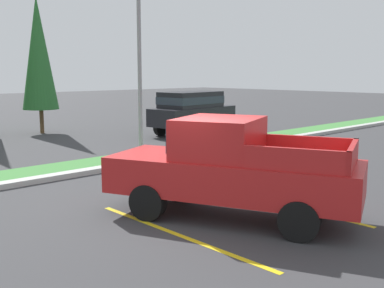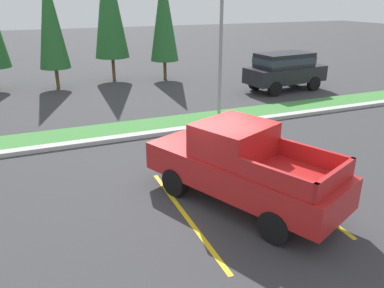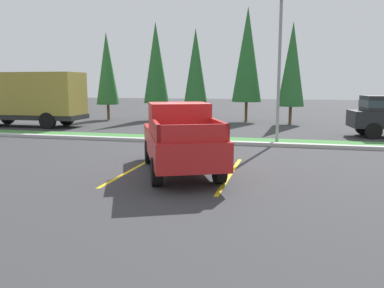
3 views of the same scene
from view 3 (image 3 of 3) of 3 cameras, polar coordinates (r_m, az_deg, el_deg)
name	(u,v)px [view 3 (image 3 of 3)]	position (r m, az deg, el deg)	size (l,w,h in m)	color
ground_plane	(175,166)	(12.89, -2.45, -3.19)	(120.00, 120.00, 0.00)	#38383A
parking_line_near	(133,169)	(12.50, -8.61, -3.64)	(0.12, 4.80, 0.01)	yellow
parking_line_far	(230,174)	(11.69, 5.63, -4.45)	(0.12, 4.80, 0.01)	yellow
curb_strip	(206,142)	(17.66, 2.10, 0.30)	(56.00, 0.40, 0.15)	#B2B2AD
grass_median	(211,140)	(18.74, 2.78, 0.65)	(56.00, 1.80, 0.06)	#42843D
pickup_truck_main	(180,138)	(11.87, -1.79, 0.88)	(3.83, 5.53, 2.10)	black
cargo_truck_distant	(33,97)	(26.72, -22.33, 6.34)	(6.87, 2.67, 3.40)	black
street_light	(279,60)	(17.88, 12.69, 11.95)	(0.24, 1.49, 6.38)	gray
cypress_tree_leftmost	(107,69)	(30.26, -12.37, 10.76)	(1.69, 1.69, 6.52)	brown
cypress_tree_left_inner	(156,63)	(29.42, -5.31, 11.78)	(1.87, 1.87, 7.21)	brown
cypress_tree_center	(196,67)	(27.72, 0.53, 11.18)	(1.70, 1.70, 6.54)	brown
cypress_tree_right_inner	(247,55)	(28.22, 8.11, 12.82)	(2.08, 2.08, 8.01)	brown
cypress_tree_rightmost	(292,64)	(27.01, 14.47, 11.22)	(1.75, 1.75, 6.73)	brown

